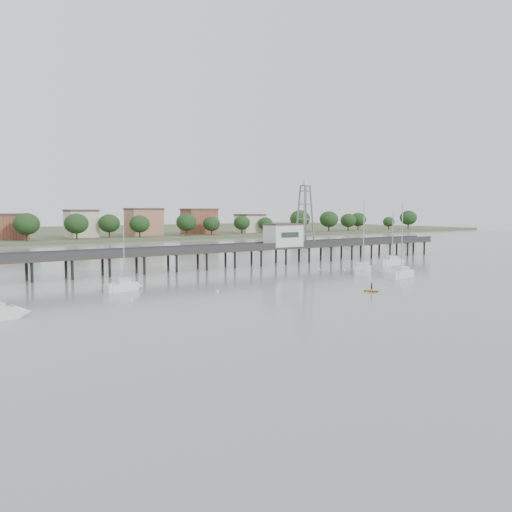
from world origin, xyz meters
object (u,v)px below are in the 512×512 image
(sailboat_b, at_px, (127,286))
(sailboat_e, at_px, (394,262))
(sailboat_c, at_px, (364,269))
(sailboat_d, at_px, (404,273))
(sailboat_a, at_px, (2,314))
(lattice_tower, at_px, (305,216))
(pier, at_px, (187,252))
(yellow_dinghy, at_px, (371,292))

(sailboat_b, distance_m, sailboat_e, 65.86)
(sailboat_c, bearing_deg, sailboat_d, -124.02)
(sailboat_c, relative_size, sailboat_a, 1.19)
(lattice_tower, distance_m, sailboat_a, 81.99)
(pier, height_order, sailboat_a, sailboat_a)
(sailboat_c, xyz_separation_m, sailboat_d, (0.83, -9.47, 0.00))
(sailboat_b, bearing_deg, sailboat_e, -8.66)
(pier, bearing_deg, sailboat_c, -40.69)
(sailboat_e, distance_m, yellow_dinghy, 44.49)
(lattice_tower, bearing_deg, pier, -180.00)
(sailboat_b, relative_size, sailboat_a, 0.81)
(sailboat_d, bearing_deg, sailboat_b, 149.64)
(sailboat_a, bearing_deg, sailboat_d, -11.13)
(sailboat_a, distance_m, sailboat_d, 70.53)
(pier, relative_size, sailboat_c, 9.78)
(sailboat_c, relative_size, sailboat_d, 1.06)
(sailboat_c, distance_m, sailboat_a, 70.47)
(lattice_tower, distance_m, sailboat_e, 23.33)
(sailboat_c, distance_m, sailboat_e, 18.36)
(sailboat_c, xyz_separation_m, sailboat_b, (-48.77, 3.23, 0.03))
(sailboat_e, height_order, sailboat_d, sailboat_d)
(pier, xyz_separation_m, sailboat_d, (28.10, -32.92, -3.16))
(pier, distance_m, sailboat_e, 47.34)
(sailboat_c, distance_m, sailboat_b, 48.87)
(pier, bearing_deg, sailboat_a, -141.37)
(pier, height_order, sailboat_d, sailboat_d)
(pier, distance_m, yellow_dinghy, 44.24)
(sailboat_c, relative_size, sailboat_e, 1.21)
(sailboat_c, distance_m, sailboat_d, 9.50)
(sailboat_b, height_order, sailboat_d, sailboat_d)
(sailboat_b, xyz_separation_m, sailboat_d, (49.60, -12.70, -0.02))
(lattice_tower, xyz_separation_m, sailboat_b, (-52.99, -20.22, -10.44))
(pier, relative_size, sailboat_b, 14.42)
(pier, distance_m, sailboat_a, 54.39)
(sailboat_b, relative_size, sailboat_e, 0.82)
(lattice_tower, bearing_deg, sailboat_c, -100.21)
(sailboat_e, bearing_deg, lattice_tower, 127.80)
(lattice_tower, distance_m, sailboat_d, 34.71)
(sailboat_d, distance_m, yellow_dinghy, 21.97)
(pier, bearing_deg, sailboat_b, -136.75)
(sailboat_c, bearing_deg, yellow_dinghy, -172.26)
(sailboat_d, height_order, yellow_dinghy, sailboat_d)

